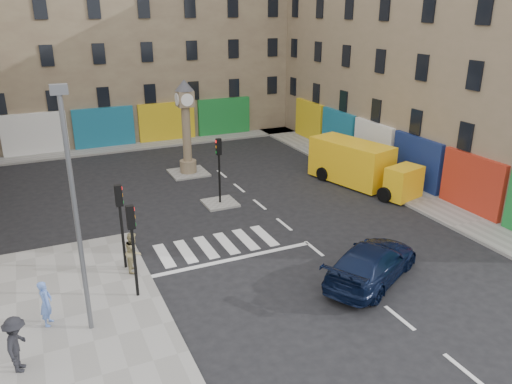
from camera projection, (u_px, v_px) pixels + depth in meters
ground at (325, 258)px, 22.23m from camera, size 120.00×120.00×0.00m
sidewalk_left at (70, 349)px, 16.23m from camera, size 7.00×16.00×0.15m
sidewalk_right at (356, 169)px, 34.10m from camera, size 2.60×30.00×0.15m
sidewalk_far at (133, 146)px, 39.56m from camera, size 32.00×2.40×0.15m
island_near at (220, 203)px, 28.25m from camera, size 1.80×1.80×0.12m
island_far at (189, 173)px, 33.36m from camera, size 2.40×2.40×0.12m
building_right at (442, 46)px, 33.76m from camera, size 10.00×30.00×16.00m
building_far at (110, 32)px, 41.55m from camera, size 32.00×10.00×17.00m
traffic_light_left_near at (132, 237)px, 18.25m from camera, size 0.28×0.22×3.70m
traffic_light_left_far at (120, 213)px, 20.30m from camera, size 0.28×0.22×3.70m
traffic_light_island at (219, 160)px, 27.36m from camera, size 0.28×0.22×3.70m
lamp_post at (74, 203)px, 15.56m from camera, size 0.50×0.25×8.30m
clock_pillar at (186, 121)px, 32.13m from camera, size 1.20×1.20×6.10m
navy_sedan at (372, 262)px, 20.21m from camera, size 5.82×4.57×1.58m
yellow_van at (360, 165)px, 30.80m from camera, size 3.94×7.56×2.64m
pedestrian_blue at (46, 303)px, 17.10m from camera, size 0.58×0.71×1.67m
pedestrian_tan at (133, 252)px, 20.62m from camera, size 0.88×1.00×1.72m
pedestrian_dark at (17, 344)px, 14.89m from camera, size 0.94×1.31×1.84m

